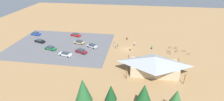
# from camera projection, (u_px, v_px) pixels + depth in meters

# --- Properties ---
(ground) EXTENTS (160.00, 160.00, 0.00)m
(ground) POSITION_uv_depth(u_px,v_px,m) (127.00, 49.00, 67.88)
(ground) COLOR #937047
(ground) RESTS_ON ground
(parking_lot_asphalt) EXTENTS (39.75, 29.97, 0.05)m
(parking_lot_asphalt) POSITION_uv_depth(u_px,v_px,m) (61.00, 45.00, 71.24)
(parking_lot_asphalt) COLOR #56565B
(parking_lot_asphalt) RESTS_ON ground
(bike_pavilion) EXTENTS (16.16, 9.26, 5.49)m
(bike_pavilion) POSITION_uv_depth(u_px,v_px,m) (154.00, 64.00, 51.98)
(bike_pavilion) COLOR #C6B28E
(bike_pavilion) RESTS_ON ground
(trash_bin) EXTENTS (0.60, 0.60, 0.90)m
(trash_bin) POSITION_uv_depth(u_px,v_px,m) (127.00, 39.00, 76.33)
(trash_bin) COLOR brown
(trash_bin) RESTS_ON ground
(lot_sign) EXTENTS (0.56, 0.08, 2.20)m
(lot_sign) POSITION_uv_depth(u_px,v_px,m) (114.00, 44.00, 68.88)
(lot_sign) COLOR #99999E
(lot_sign) RESTS_ON ground
(pine_center) EXTENTS (3.47, 3.47, 6.57)m
(pine_center) POSITION_uv_depth(u_px,v_px,m) (144.00, 93.00, 38.49)
(pine_center) COLOR brown
(pine_center) RESTS_ON ground
(pine_midwest) EXTENTS (3.32, 3.32, 6.33)m
(pine_midwest) POSITION_uv_depth(u_px,v_px,m) (176.00, 98.00, 37.14)
(pine_midwest) COLOR brown
(pine_midwest) RESTS_ON ground
(pine_mideast) EXTENTS (2.68, 2.68, 5.97)m
(pine_mideast) POSITION_uv_depth(u_px,v_px,m) (111.00, 92.00, 39.10)
(pine_mideast) COLOR brown
(pine_mideast) RESTS_ON ground
(pine_east) EXTENTS (3.88, 3.88, 7.85)m
(pine_east) POSITION_uv_depth(u_px,v_px,m) (83.00, 90.00, 38.39)
(pine_east) COLOR brown
(pine_east) RESTS_ON ground
(bicycle_yellow_yard_left) EXTENTS (1.69, 0.60, 0.80)m
(bicycle_yellow_yard_left) POSITION_uv_depth(u_px,v_px,m) (188.00, 54.00, 63.65)
(bicycle_yellow_yard_left) COLOR black
(bicycle_yellow_yard_left) RESTS_ON ground
(bicycle_purple_yard_right) EXTENTS (1.52, 0.76, 0.73)m
(bicycle_purple_yard_right) POSITION_uv_depth(u_px,v_px,m) (169.00, 51.00, 65.87)
(bicycle_purple_yard_right) COLOR black
(bicycle_purple_yard_right) RESTS_ON ground
(bicycle_teal_yard_front) EXTENTS (1.74, 0.48, 0.80)m
(bicycle_teal_yard_front) POSITION_uv_depth(u_px,v_px,m) (183.00, 51.00, 65.76)
(bicycle_teal_yard_front) COLOR black
(bicycle_teal_yard_front) RESTS_ON ground
(bicycle_orange_near_sign) EXTENTS (1.42, 0.94, 0.80)m
(bicycle_orange_near_sign) POSITION_uv_depth(u_px,v_px,m) (170.00, 48.00, 68.39)
(bicycle_orange_near_sign) COLOR black
(bicycle_orange_near_sign) RESTS_ON ground
(bicycle_silver_front_row) EXTENTS (0.71, 1.62, 0.81)m
(bicycle_silver_front_row) POSITION_uv_depth(u_px,v_px,m) (116.00, 47.00, 68.66)
(bicycle_silver_front_row) COLOR black
(bicycle_silver_front_row) RESTS_ON ground
(bicycle_red_lone_east) EXTENTS (1.35, 1.12, 0.88)m
(bicycle_red_lone_east) POSITION_uv_depth(u_px,v_px,m) (176.00, 51.00, 65.34)
(bicycle_red_lone_east) COLOR black
(bicycle_red_lone_east) RESTS_ON ground
(bicycle_green_edge_south) EXTENTS (0.48, 1.62, 0.80)m
(bicycle_green_edge_south) POSITION_uv_depth(u_px,v_px,m) (118.00, 45.00, 70.15)
(bicycle_green_edge_south) COLOR black
(bicycle_green_edge_south) RESTS_ON ground
(bicycle_blue_back_row) EXTENTS (1.41, 1.08, 0.90)m
(bicycle_blue_back_row) POSITION_uv_depth(u_px,v_px,m) (169.00, 53.00, 64.24)
(bicycle_blue_back_row) COLOR black
(bicycle_blue_back_row) RESTS_ON ground
(bicycle_black_by_bin) EXTENTS (1.71, 0.48, 0.86)m
(bicycle_black_by_bin) POSITION_uv_depth(u_px,v_px,m) (175.00, 48.00, 68.04)
(bicycle_black_by_bin) COLOR black
(bicycle_black_by_bin) RESTS_ON ground
(bicycle_white_lone_west) EXTENTS (0.49, 1.77, 0.81)m
(bicycle_white_lone_west) POSITION_uv_depth(u_px,v_px,m) (150.00, 58.00, 60.99)
(bicycle_white_lone_west) COLOR black
(bicycle_white_lone_west) RESTS_ON ground
(bicycle_yellow_yard_center) EXTENTS (1.67, 0.57, 0.80)m
(bicycle_yellow_yard_center) POSITION_uv_depth(u_px,v_px,m) (152.00, 56.00, 62.20)
(bicycle_yellow_yard_center) COLOR black
(bicycle_yellow_yard_center) RESTS_ON ground
(car_black_aisle_side) EXTENTS (4.82, 2.97, 1.26)m
(car_black_aisle_side) POSITION_uv_depth(u_px,v_px,m) (40.00, 41.00, 73.49)
(car_black_aisle_side) COLOR black
(car_black_aisle_side) RESTS_ON parking_lot_asphalt
(car_maroon_front_row) EXTENTS (4.85, 3.38, 1.47)m
(car_maroon_front_row) POSITION_uv_depth(u_px,v_px,m) (81.00, 51.00, 64.78)
(car_maroon_front_row) COLOR maroon
(car_maroon_front_row) RESTS_ON parking_lot_asphalt
(car_green_second_row) EXTENTS (4.88, 2.90, 1.42)m
(car_green_second_row) POSITION_uv_depth(u_px,v_px,m) (50.00, 48.00, 67.14)
(car_green_second_row) COLOR #1E6B3D
(car_green_second_row) RESTS_ON parking_lot_asphalt
(car_tan_mid_lot) EXTENTS (4.67, 2.61, 1.40)m
(car_tan_mid_lot) POSITION_uv_depth(u_px,v_px,m) (79.00, 42.00, 72.15)
(car_tan_mid_lot) COLOR tan
(car_tan_mid_lot) RESTS_ON parking_lot_asphalt
(car_silver_end_stall) EXTENTS (4.57, 3.44, 1.36)m
(car_silver_end_stall) POSITION_uv_depth(u_px,v_px,m) (92.00, 46.00, 69.02)
(car_silver_end_stall) COLOR #BCBCC1
(car_silver_end_stall) RESTS_ON parking_lot_asphalt
(car_red_by_curb) EXTENTS (5.01, 3.27, 1.32)m
(car_red_by_curb) POSITION_uv_depth(u_px,v_px,m) (76.00, 35.00, 79.80)
(car_red_by_curb) COLOR red
(car_red_by_curb) RESTS_ON parking_lot_asphalt
(car_blue_inner_stall) EXTENTS (4.50, 2.64, 1.45)m
(car_blue_inner_stall) POSITION_uv_depth(u_px,v_px,m) (36.00, 34.00, 80.99)
(car_blue_inner_stall) COLOR #1E42B2
(car_blue_inner_stall) RESTS_ON parking_lot_asphalt
(car_white_far_end) EXTENTS (5.03, 2.86, 1.25)m
(car_white_far_end) POSITION_uv_depth(u_px,v_px,m) (65.00, 54.00, 62.82)
(car_white_far_end) COLOR white
(car_white_far_end) RESTS_ON parking_lot_asphalt
(visitor_at_bikes) EXTENTS (0.36, 0.36, 1.83)m
(visitor_at_bikes) POSITION_uv_depth(u_px,v_px,m) (130.00, 48.00, 66.26)
(visitor_at_bikes) COLOR #2D3347
(visitor_at_bikes) RESTS_ON ground
(visitor_crossing_yard) EXTENTS (0.36, 0.36, 1.62)m
(visitor_crossing_yard) POSITION_uv_depth(u_px,v_px,m) (135.00, 44.00, 70.54)
(visitor_crossing_yard) COLOR #2D3347
(visitor_crossing_yard) RESTS_ON ground
(visitor_near_lot) EXTENTS (0.38, 0.40, 1.82)m
(visitor_near_lot) POSITION_uv_depth(u_px,v_px,m) (152.00, 47.00, 67.46)
(visitor_near_lot) COLOR #2D3347
(visitor_near_lot) RESTS_ON ground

